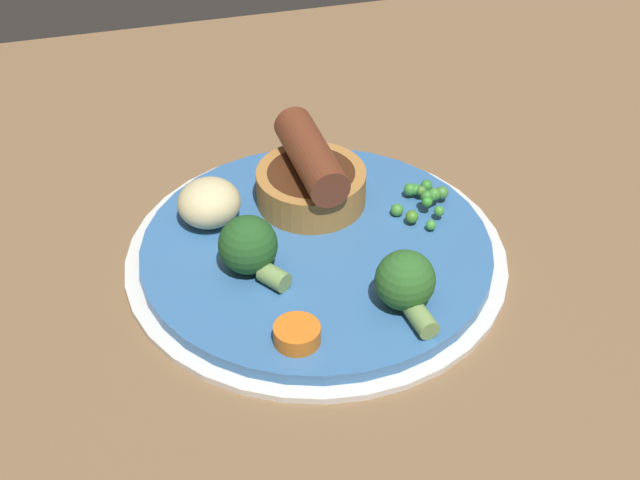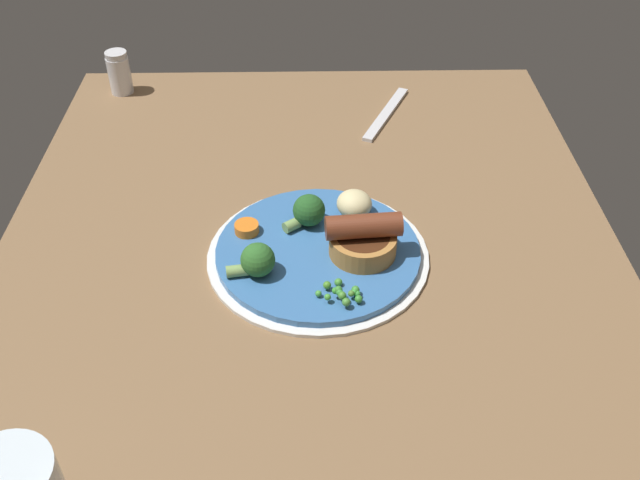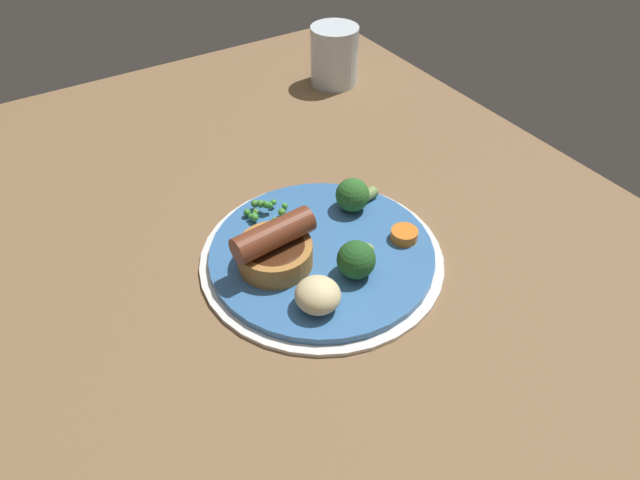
{
  "view_description": "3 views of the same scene",
  "coord_description": "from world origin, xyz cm",
  "px_view_note": "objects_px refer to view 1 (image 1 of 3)",
  "views": [
    {
      "loc": [
        17.26,
        56.73,
        53.71
      ],
      "look_at": [
        3.54,
        0.24,
        6.12
      ],
      "focal_mm": 60.0,
      "sensor_mm": 36.0,
      "label": 1
    },
    {
      "loc": [
        -64.22,
        -0.39,
        61.65
      ],
      "look_at": [
        3.62,
        -1.7,
        5.66
      ],
      "focal_mm": 40.0,
      "sensor_mm": 36.0,
      "label": 2
    },
    {
      "loc": [
        43.4,
        -26.38,
        48.41
      ],
      "look_at": [
        4.73,
        -2.07,
        7.32
      ],
      "focal_mm": 32.0,
      "sensor_mm": 36.0,
      "label": 3
    }
  ],
  "objects_px": {
    "broccoli_floret_near": "(250,250)",
    "pea_pile": "(423,199)",
    "sausage_pudding": "(311,177)",
    "potato_chunk_1": "(209,203)",
    "dinner_plate": "(316,256)",
    "broccoli_floret_far": "(406,283)",
    "carrot_slice_1": "(297,334)"
  },
  "relations": [
    {
      "from": "pea_pile",
      "to": "carrot_slice_1",
      "type": "bearing_deg",
      "value": 43.37
    },
    {
      "from": "dinner_plate",
      "to": "pea_pile",
      "type": "height_order",
      "value": "pea_pile"
    },
    {
      "from": "broccoli_floret_near",
      "to": "potato_chunk_1",
      "type": "height_order",
      "value": "broccoli_floret_near"
    },
    {
      "from": "sausage_pudding",
      "to": "pea_pile",
      "type": "distance_m",
      "value": 0.09
    },
    {
      "from": "pea_pile",
      "to": "broccoli_floret_near",
      "type": "bearing_deg",
      "value": 16.79
    },
    {
      "from": "carrot_slice_1",
      "to": "pea_pile",
      "type": "bearing_deg",
      "value": -136.63
    },
    {
      "from": "broccoli_floret_far",
      "to": "potato_chunk_1",
      "type": "distance_m",
      "value": 0.17
    },
    {
      "from": "broccoli_floret_near",
      "to": "pea_pile",
      "type": "bearing_deg",
      "value": -109.54
    },
    {
      "from": "dinner_plate",
      "to": "carrot_slice_1",
      "type": "height_order",
      "value": "carrot_slice_1"
    },
    {
      "from": "broccoli_floret_near",
      "to": "potato_chunk_1",
      "type": "distance_m",
      "value": 0.07
    },
    {
      "from": "dinner_plate",
      "to": "carrot_slice_1",
      "type": "distance_m",
      "value": 0.1
    },
    {
      "from": "sausage_pudding",
      "to": "broccoli_floret_far",
      "type": "xyz_separation_m",
      "value": [
        -0.04,
        0.13,
        -0.0
      ]
    },
    {
      "from": "dinner_plate",
      "to": "pea_pile",
      "type": "distance_m",
      "value": 0.09
    },
    {
      "from": "sausage_pudding",
      "to": "broccoli_floret_far",
      "type": "distance_m",
      "value": 0.13
    },
    {
      "from": "carrot_slice_1",
      "to": "sausage_pudding",
      "type": "bearing_deg",
      "value": -106.77
    },
    {
      "from": "sausage_pudding",
      "to": "carrot_slice_1",
      "type": "bearing_deg",
      "value": 158.52
    },
    {
      "from": "dinner_plate",
      "to": "broccoli_floret_near",
      "type": "height_order",
      "value": "broccoli_floret_near"
    },
    {
      "from": "broccoli_floret_far",
      "to": "pea_pile",
      "type": "bearing_deg",
      "value": -33.13
    },
    {
      "from": "broccoli_floret_near",
      "to": "broccoli_floret_far",
      "type": "bearing_deg",
      "value": -157.63
    },
    {
      "from": "sausage_pudding",
      "to": "potato_chunk_1",
      "type": "bearing_deg",
      "value": 89.68
    },
    {
      "from": "potato_chunk_1",
      "to": "carrot_slice_1",
      "type": "height_order",
      "value": "potato_chunk_1"
    },
    {
      "from": "dinner_plate",
      "to": "sausage_pudding",
      "type": "distance_m",
      "value": 0.06
    },
    {
      "from": "dinner_plate",
      "to": "potato_chunk_1",
      "type": "height_order",
      "value": "potato_chunk_1"
    },
    {
      "from": "sausage_pudding",
      "to": "pea_pile",
      "type": "relative_size",
      "value": 1.74
    },
    {
      "from": "broccoli_floret_near",
      "to": "dinner_plate",
      "type": "bearing_deg",
      "value": -108.99
    },
    {
      "from": "broccoli_floret_near",
      "to": "broccoli_floret_far",
      "type": "relative_size",
      "value": 0.87
    },
    {
      "from": "dinner_plate",
      "to": "sausage_pudding",
      "type": "bearing_deg",
      "value": -99.51
    },
    {
      "from": "potato_chunk_1",
      "to": "carrot_slice_1",
      "type": "relative_size",
      "value": 1.52
    },
    {
      "from": "pea_pile",
      "to": "potato_chunk_1",
      "type": "distance_m",
      "value": 0.16
    },
    {
      "from": "pea_pile",
      "to": "carrot_slice_1",
      "type": "height_order",
      "value": "pea_pile"
    },
    {
      "from": "broccoli_floret_far",
      "to": "broccoli_floret_near",
      "type": "bearing_deg",
      "value": 49.74
    },
    {
      "from": "dinner_plate",
      "to": "sausage_pudding",
      "type": "relative_size",
      "value": 2.96
    }
  ]
}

